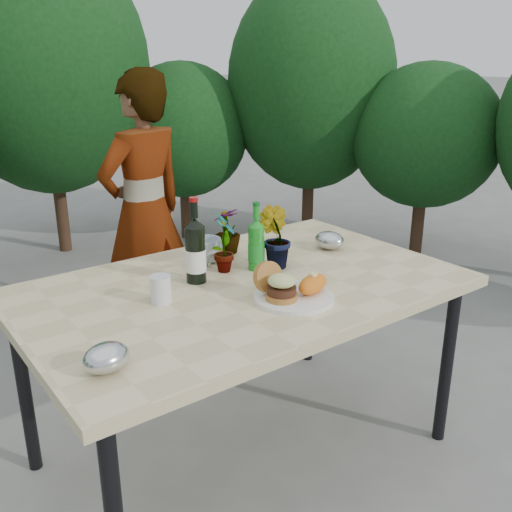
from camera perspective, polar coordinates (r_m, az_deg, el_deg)
ground at (r=2.49m, az=-1.16°, el=-18.93°), size 80.00×80.00×0.00m
patio_table at (r=2.13m, az=-1.29°, el=-4.18°), size 1.60×1.00×0.75m
shrub_hedge at (r=3.79m, az=-11.88°, el=13.37°), size 6.78×5.19×2.43m
dinner_plate at (r=1.98m, az=3.80°, el=-4.13°), size 0.28×0.28×0.01m
burger_stack at (r=1.94m, az=2.23°, el=-2.91°), size 0.11×0.16×0.11m
sweet_potato at (r=1.99m, az=5.69°, el=-2.82°), size 0.17×0.12×0.06m
grilled_veg at (r=2.05m, az=2.50°, el=-2.67°), size 0.08×0.05×0.03m
wine_bottle at (r=2.10m, az=-6.07°, el=0.46°), size 0.08×0.08×0.32m
sparkling_water at (r=2.21m, az=0.03°, el=1.08°), size 0.07×0.07×0.27m
plastic_cup at (r=1.96m, az=-9.51°, el=-3.29°), size 0.07×0.07×0.09m
seedling_left at (r=2.18m, az=-3.23°, el=1.48°), size 0.15×0.16×0.25m
seedling_mid at (r=2.23m, az=1.86°, el=1.85°), size 0.15×0.16×0.24m
seedling_right at (r=2.41m, az=-2.88°, el=2.55°), size 0.13×0.13×0.20m
blue_bowl at (r=2.31m, az=-4.93°, el=0.55°), size 0.16×0.16×0.10m
foil_packet_left at (r=1.59m, az=-14.75°, el=-9.79°), size 0.15×0.13×0.08m
foil_packet_right at (r=2.49m, az=7.35°, el=1.57°), size 0.14×0.16×0.08m
person at (r=3.13m, az=-11.08°, el=4.28°), size 0.61×0.47×1.49m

